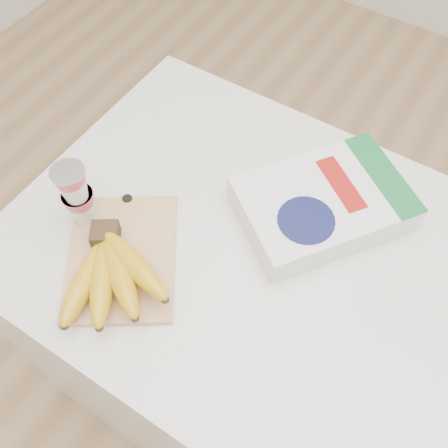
% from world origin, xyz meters
% --- Properties ---
extents(table, '(1.05, 0.70, 0.79)m').
position_xyz_m(table, '(0.00, 0.00, 0.39)').
color(table, white).
rests_on(table, ground).
extents(cutting_board, '(0.30, 0.32, 0.01)m').
position_xyz_m(cutting_board, '(-0.26, -0.15, 0.80)').
color(cutting_board, tan).
rests_on(cutting_board, table).
extents(bananas, '(0.21, 0.21, 0.07)m').
position_xyz_m(bananas, '(-0.24, -0.20, 0.83)').
color(bananas, '#382816').
rests_on(bananas, cutting_board).
extents(yogurt_stack, '(0.06, 0.06, 0.14)m').
position_xyz_m(yogurt_stack, '(-0.37, -0.12, 0.88)').
color(yogurt_stack, white).
rests_on(yogurt_stack, cutting_board).
extents(cereal_box, '(0.34, 0.36, 0.07)m').
position_xyz_m(cereal_box, '(-0.00, 0.13, 0.82)').
color(cereal_box, white).
rests_on(cereal_box, table).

